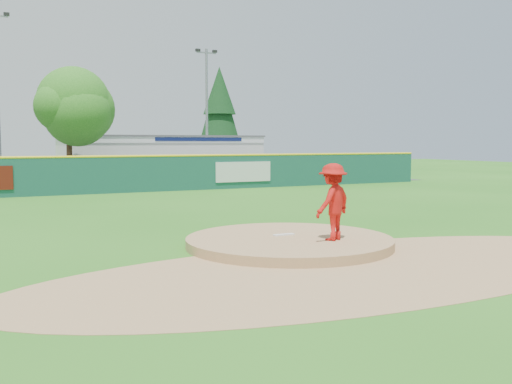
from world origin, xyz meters
name	(u,v)px	position (x,y,z in m)	size (l,w,h in m)	color
ground	(289,246)	(0.00, 0.00, 0.00)	(120.00, 120.00, 0.00)	#286B19
pitchers_mound	(289,246)	(0.00, 0.00, 0.00)	(5.50, 5.50, 0.50)	#9E774C
pitching_rubber	(284,235)	(0.00, 0.30, 0.27)	(0.60, 0.15, 0.04)	white
infield_dirt_arc	(357,268)	(0.00, -3.00, 0.01)	(15.40, 15.40, 0.01)	#9E774C
parking_lot	(96,182)	(0.00, 27.00, 0.01)	(44.00, 16.00, 0.02)	#38383A
pitcher	(333,202)	(0.78, -0.88, 1.24)	(1.28, 0.74, 1.98)	red
van	(131,178)	(0.87, 20.59, 0.64)	(2.07, 4.48, 1.25)	white
pool_building_grp	(159,156)	(6.00, 31.99, 1.66)	(15.20, 8.20, 3.31)	silver
fence_banners	(122,175)	(-0.27, 17.92, 1.00)	(18.17, 0.04, 1.20)	#5A160C
outfield_fence	(127,173)	(0.00, 18.00, 1.09)	(40.00, 0.14, 2.07)	#164A3F
deciduous_tree	(68,114)	(-2.00, 25.00, 4.55)	(5.60, 5.60, 7.36)	#382314
conifer_tree	(220,112)	(13.00, 36.00, 5.54)	(4.40, 4.40, 9.50)	#382314
light_pole_right	(207,107)	(9.00, 29.00, 5.54)	(1.75, 0.25, 10.00)	gray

